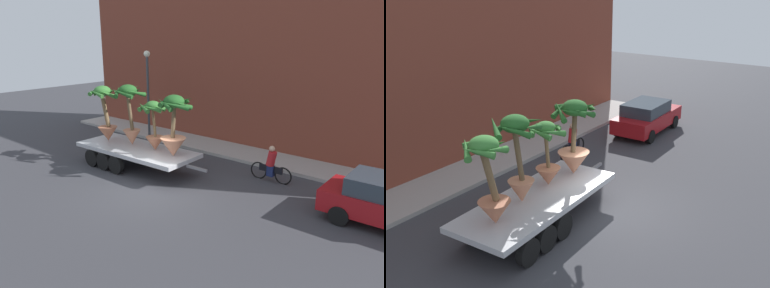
% 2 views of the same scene
% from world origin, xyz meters
% --- Properties ---
extents(ground_plane, '(60.00, 60.00, 0.00)m').
position_xyz_m(ground_plane, '(0.00, 0.00, 0.00)').
color(ground_plane, '#38383D').
extents(sidewalk, '(24.00, 2.20, 0.15)m').
position_xyz_m(sidewalk, '(0.00, 6.10, 0.07)').
color(sidewalk, '#A39E99').
rests_on(sidewalk, ground).
extents(building_facade, '(24.00, 1.20, 9.65)m').
position_xyz_m(building_facade, '(0.00, 7.80, 4.83)').
color(building_facade, brown).
rests_on(building_facade, ground).
extents(flatbed_trailer, '(6.78, 2.45, 0.98)m').
position_xyz_m(flatbed_trailer, '(-2.52, 1.34, 0.76)').
color(flatbed_trailer, '#B7BABF').
rests_on(flatbed_trailer, ground).
extents(potted_palm_rear, '(1.25, 1.28, 2.15)m').
position_xyz_m(potted_palm_rear, '(-1.40, 1.62, 2.05)').
color(potted_palm_rear, '#C17251').
rests_on(potted_palm_rear, flatbed_trailer).
extents(potted_palm_middle, '(1.58, 1.62, 2.73)m').
position_xyz_m(potted_palm_middle, '(-2.84, 1.54, 2.49)').
color(potted_palm_middle, tan).
rests_on(potted_palm_middle, flatbed_trailer).
extents(potted_palm_front, '(1.38, 1.31, 2.58)m').
position_xyz_m(potted_palm_front, '(-4.26, 1.28, 2.24)').
color(potted_palm_front, '#C17251').
rests_on(potted_palm_front, flatbed_trailer).
extents(potted_palm_extra, '(1.72, 1.81, 2.57)m').
position_xyz_m(potted_palm_extra, '(-0.11, 1.48, 2.18)').
color(potted_palm_extra, tan).
rests_on(potted_palm_extra, flatbed_trailer).
extents(cyclist, '(1.84, 0.36, 1.54)m').
position_xyz_m(cyclist, '(3.11, 3.82, 0.67)').
color(cyclist, black).
rests_on(cyclist, ground).
extents(parked_car, '(4.36, 1.97, 1.58)m').
position_xyz_m(parked_car, '(7.93, 2.73, 0.83)').
color(parked_car, maroon).
rests_on(parked_car, ground).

